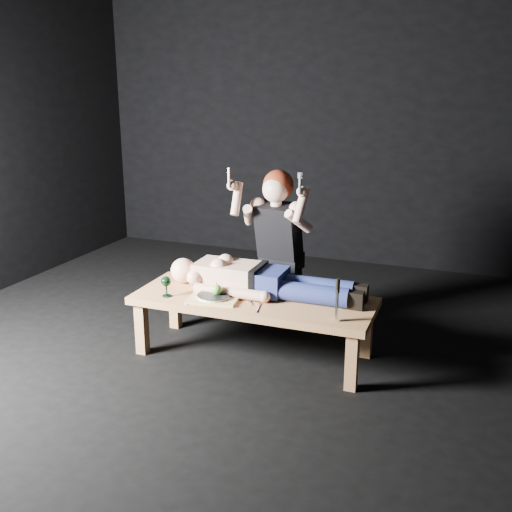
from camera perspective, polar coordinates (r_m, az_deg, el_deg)
name	(u,v)px	position (r m, az deg, el deg)	size (l,w,h in m)	color
ground	(222,341)	(4.74, -3.22, -8.07)	(5.00, 5.00, 0.00)	black
back_wall	(316,124)	(6.69, 5.72, 12.36)	(5.00, 5.00, 0.00)	black
table	(254,326)	(4.43, -0.24, -6.70)	(1.74, 0.65, 0.45)	#B7854A
lying_man	(266,277)	(4.39, 0.91, -2.04)	(1.64, 0.50, 0.25)	#F0B696
kneeling_woman	(283,246)	(4.85, 2.57, 0.92)	(0.71, 0.80, 1.34)	black
serving_tray	(214,299)	(4.31, -4.04, -4.05)	(0.35, 0.25, 0.02)	tan
plate	(214,296)	(4.30, -4.04, -3.81)	(0.23, 0.23, 0.02)	white
apple	(217,290)	(4.29, -3.73, -3.21)	(0.08, 0.08, 0.08)	#55A22E
goblet	(166,286)	(4.39, -8.51, -2.88)	(0.07, 0.07, 0.15)	black
fork_flat	(194,300)	(4.31, -5.93, -4.20)	(0.02, 0.19, 0.01)	#B2B2B7
knife_flat	(258,308)	(4.15, 0.17, -4.94)	(0.02, 0.19, 0.01)	#B2B2B7
spoon_flat	(249,301)	(4.28, -0.67, -4.27)	(0.02, 0.19, 0.01)	#B2B2B7
carving_knife	(337,300)	(3.92, 7.71, -4.17)	(0.04, 0.04, 0.29)	#B2B2B7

